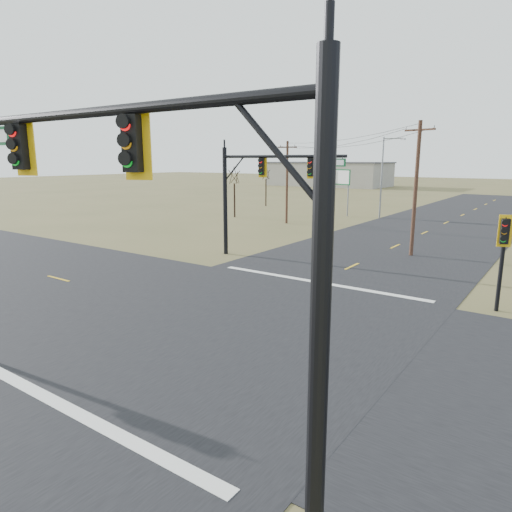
% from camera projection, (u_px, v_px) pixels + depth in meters
% --- Properties ---
extents(ground, '(320.00, 320.00, 0.00)m').
position_uv_depth(ground, '(230.00, 323.00, 18.24)').
color(ground, brown).
rests_on(ground, ground).
extents(road_ew, '(160.00, 14.00, 0.02)m').
position_uv_depth(road_ew, '(230.00, 323.00, 18.24)').
color(road_ew, black).
rests_on(road_ew, ground).
extents(road_ns, '(14.00, 160.00, 0.02)m').
position_uv_depth(road_ns, '(230.00, 323.00, 18.24)').
color(road_ns, black).
rests_on(road_ns, ground).
extents(stop_bar_near, '(12.00, 0.40, 0.01)m').
position_uv_depth(stop_bar_near, '(57.00, 403.00, 12.23)').
color(stop_bar_near, silver).
rests_on(stop_bar_near, road_ns).
extents(stop_bar_far, '(12.00, 0.40, 0.01)m').
position_uv_depth(stop_bar_far, '(318.00, 282.00, 24.23)').
color(stop_bar_far, silver).
rests_on(stop_bar_far, road_ns).
extents(mast_arm_near, '(11.50, 0.56, 7.94)m').
position_uv_depth(mast_arm_near, '(153.00, 197.00, 8.46)').
color(mast_arm_near, black).
rests_on(mast_arm_near, ground).
extents(mast_arm_far, '(8.89, 0.56, 7.20)m').
position_uv_depth(mast_arm_far, '(261.00, 179.00, 28.94)').
color(mast_arm_far, black).
rests_on(mast_arm_far, ground).
extents(pedestal_signal_ne, '(0.67, 0.57, 4.21)m').
position_uv_depth(pedestal_signal_ne, '(504.00, 241.00, 18.98)').
color(pedestal_signal_ne, black).
rests_on(pedestal_signal_ne, ground).
extents(utility_pole_near, '(2.12, 0.71, 8.89)m').
position_uv_depth(utility_pole_near, '(416.00, 187.00, 30.12)').
color(utility_pole_near, '#4E3021').
rests_on(utility_pole_near, ground).
extents(utility_pole_far, '(2.00, 0.43, 8.20)m').
position_uv_depth(utility_pole_far, '(287.00, 181.00, 45.89)').
color(utility_pole_far, '#4E3021').
rests_on(utility_pole_far, ground).
extents(highway_sign, '(2.78, 0.74, 5.32)m').
position_uv_depth(highway_sign, '(340.00, 182.00, 52.41)').
color(highway_sign, slate).
rests_on(highway_sign, ground).
extents(streetlight_c, '(2.47, 0.39, 8.82)m').
position_uv_depth(streetlight_c, '(383.00, 173.00, 50.09)').
color(streetlight_c, slate).
rests_on(streetlight_c, ground).
extents(bare_tree_a, '(2.88, 2.88, 5.95)m').
position_uv_depth(bare_tree_a, '(234.00, 175.00, 50.79)').
color(bare_tree_a, black).
rests_on(bare_tree_a, ground).
extents(bare_tree_b, '(2.81, 2.81, 5.73)m').
position_uv_depth(bare_tree_b, '(266.00, 173.00, 63.01)').
color(bare_tree_b, black).
rests_on(bare_tree_b, ground).
extents(warehouse_left, '(28.00, 14.00, 5.50)m').
position_uv_depth(warehouse_left, '(329.00, 175.00, 112.19)').
color(warehouse_left, gray).
rests_on(warehouse_left, ground).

